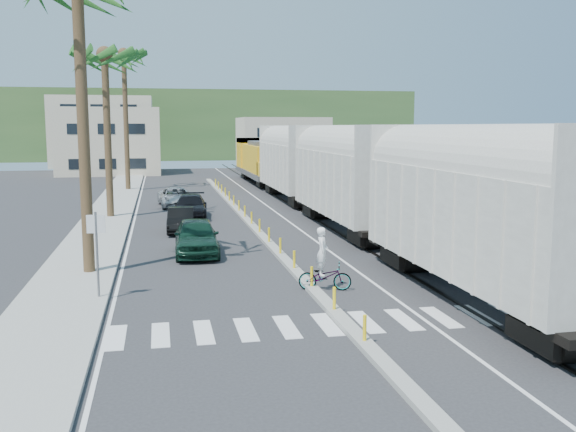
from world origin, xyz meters
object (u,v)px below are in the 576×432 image
(cyclist, at_px, (324,271))
(car_lead, at_px, (196,237))
(street_sign, at_px, (97,243))
(car_second, at_px, (181,220))

(cyclist, bearing_deg, car_lead, 44.69)
(street_sign, xyz_separation_m, car_second, (3.19, 13.78, -1.31))
(car_second, height_order, cyclist, cyclist)
(street_sign, height_order, car_second, street_sign)
(car_lead, relative_size, cyclist, 2.16)
(street_sign, bearing_deg, cyclist, -0.74)
(car_lead, xyz_separation_m, cyclist, (4.07, -7.36, -0.11))
(street_sign, xyz_separation_m, car_lead, (3.67, 7.26, -1.15))
(street_sign, xyz_separation_m, cyclist, (7.74, -0.10, -1.26))
(street_sign, bearing_deg, car_second, 76.98)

